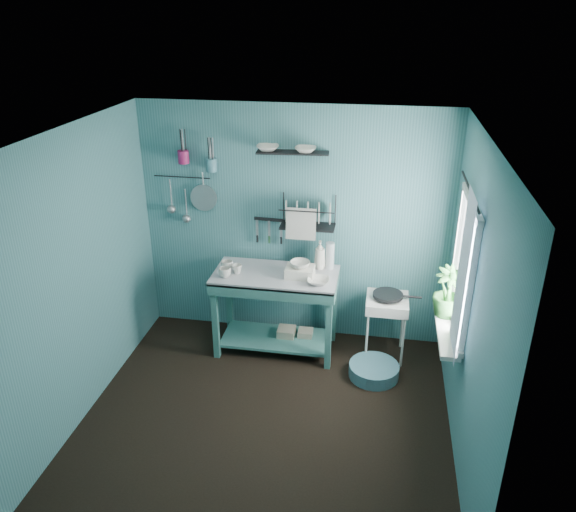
% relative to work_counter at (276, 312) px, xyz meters
% --- Properties ---
extents(floor, '(3.20, 3.20, 0.00)m').
position_rel_work_counter_xyz_m(floor, '(0.12, -1.10, -0.44)').
color(floor, black).
rests_on(floor, ground).
extents(ceiling, '(3.20, 3.20, 0.00)m').
position_rel_work_counter_xyz_m(ceiling, '(0.12, -1.10, 2.06)').
color(ceiling, silver).
rests_on(ceiling, ground).
extents(wall_back, '(3.20, 0.00, 3.20)m').
position_rel_work_counter_xyz_m(wall_back, '(0.12, 0.40, 0.81)').
color(wall_back, '#386D73').
rests_on(wall_back, ground).
extents(wall_front, '(3.20, 0.00, 3.20)m').
position_rel_work_counter_xyz_m(wall_front, '(0.12, -2.60, 0.81)').
color(wall_front, '#386D73').
rests_on(wall_front, ground).
extents(wall_left, '(0.00, 3.00, 3.00)m').
position_rel_work_counter_xyz_m(wall_left, '(-1.48, -1.10, 0.81)').
color(wall_left, '#386D73').
rests_on(wall_left, ground).
extents(wall_right, '(0.00, 3.00, 3.00)m').
position_rel_work_counter_xyz_m(wall_right, '(1.72, -1.10, 0.81)').
color(wall_right, '#386D73').
rests_on(wall_right, ground).
extents(work_counter, '(1.33, 0.80, 0.88)m').
position_rel_work_counter_xyz_m(work_counter, '(0.00, 0.00, 0.00)').
color(work_counter, '#346D68').
rests_on(work_counter, floor).
extents(mug_left, '(0.12, 0.12, 0.10)m').
position_rel_work_counter_xyz_m(mug_left, '(-0.48, -0.16, 0.49)').
color(mug_left, silver).
rests_on(mug_left, work_counter).
extents(mug_mid, '(0.14, 0.14, 0.09)m').
position_rel_work_counter_xyz_m(mug_mid, '(-0.38, -0.06, 0.49)').
color(mug_mid, silver).
rests_on(mug_mid, work_counter).
extents(mug_right, '(0.17, 0.17, 0.10)m').
position_rel_work_counter_xyz_m(mug_right, '(-0.50, 0.00, 0.49)').
color(mug_right, silver).
rests_on(mug_right, work_counter).
extents(wash_tub, '(0.28, 0.22, 0.10)m').
position_rel_work_counter_xyz_m(wash_tub, '(0.25, -0.02, 0.49)').
color(wash_tub, silver).
rests_on(wash_tub, work_counter).
extents(tub_bowl, '(0.20, 0.19, 0.06)m').
position_rel_work_counter_xyz_m(tub_bowl, '(0.25, -0.02, 0.57)').
color(tub_bowl, silver).
rests_on(tub_bowl, wash_tub).
extents(soap_bottle, '(0.11, 0.12, 0.30)m').
position_rel_work_counter_xyz_m(soap_bottle, '(0.42, 0.20, 0.59)').
color(soap_bottle, silver).
rests_on(soap_bottle, work_counter).
extents(water_bottle, '(0.09, 0.09, 0.28)m').
position_rel_work_counter_xyz_m(water_bottle, '(0.52, 0.22, 0.58)').
color(water_bottle, '#B3C0C8').
rests_on(water_bottle, work_counter).
extents(counter_bowl, '(0.22, 0.22, 0.05)m').
position_rel_work_counter_xyz_m(counter_bowl, '(0.45, -0.15, 0.47)').
color(counter_bowl, silver).
rests_on(counter_bowl, work_counter).
extents(hotplate_stand, '(0.49, 0.49, 0.67)m').
position_rel_work_counter_xyz_m(hotplate_stand, '(1.13, 0.07, -0.11)').
color(hotplate_stand, silver).
rests_on(hotplate_stand, floor).
extents(frying_pan, '(0.30, 0.30, 0.03)m').
position_rel_work_counter_xyz_m(frying_pan, '(1.13, 0.07, 0.26)').
color(frying_pan, black).
rests_on(frying_pan, hotplate_stand).
extents(knife_strip, '(0.32, 0.04, 0.03)m').
position_rel_work_counter_xyz_m(knife_strip, '(-0.14, 0.37, 0.87)').
color(knife_strip, black).
rests_on(knife_strip, wall_back).
extents(dish_rack, '(0.58, 0.32, 0.32)m').
position_rel_work_counter_xyz_m(dish_rack, '(0.28, 0.27, 1.01)').
color(dish_rack, black).
rests_on(dish_rack, wall_back).
extents(upper_shelf, '(0.71, 0.24, 0.01)m').
position_rel_work_counter_xyz_m(upper_shelf, '(0.12, 0.30, 1.61)').
color(upper_shelf, black).
rests_on(upper_shelf, wall_back).
extents(shelf_bowl_left, '(0.24, 0.24, 0.05)m').
position_rel_work_counter_xyz_m(shelf_bowl_left, '(-0.13, 0.30, 1.61)').
color(shelf_bowl_left, silver).
rests_on(shelf_bowl_left, upper_shelf).
extents(shelf_bowl_right, '(0.21, 0.21, 0.05)m').
position_rel_work_counter_xyz_m(shelf_bowl_right, '(0.24, 0.30, 1.62)').
color(shelf_bowl_right, silver).
rests_on(shelf_bowl_right, upper_shelf).
extents(utensil_cup_magenta, '(0.11, 0.11, 0.13)m').
position_rel_work_counter_xyz_m(utensil_cup_magenta, '(-1.00, 0.32, 1.51)').
color(utensil_cup_magenta, '#9A1C57').
rests_on(utensil_cup_magenta, wall_back).
extents(utensil_cup_teal, '(0.11, 0.11, 0.13)m').
position_rel_work_counter_xyz_m(utensil_cup_teal, '(-0.71, 0.32, 1.44)').
color(utensil_cup_teal, teal).
rests_on(utensil_cup_teal, wall_back).
extents(colander, '(0.28, 0.03, 0.28)m').
position_rel_work_counter_xyz_m(colander, '(-0.82, 0.35, 1.08)').
color(colander, '#9DA0A5').
rests_on(colander, wall_back).
extents(ladle_outer, '(0.01, 0.01, 0.30)m').
position_rel_work_counter_xyz_m(ladle_outer, '(-1.18, 0.36, 1.10)').
color(ladle_outer, '#9DA0A5').
rests_on(ladle_outer, wall_back).
extents(ladle_inner, '(0.01, 0.01, 0.30)m').
position_rel_work_counter_xyz_m(ladle_inner, '(-1.02, 0.36, 1.01)').
color(ladle_inner, '#9DA0A5').
rests_on(ladle_inner, wall_back).
extents(hook_rail, '(0.60, 0.01, 0.01)m').
position_rel_work_counter_xyz_m(hook_rail, '(-1.05, 0.37, 1.28)').
color(hook_rail, black).
rests_on(hook_rail, wall_back).
extents(window_glass, '(0.00, 1.10, 1.10)m').
position_rel_work_counter_xyz_m(window_glass, '(1.70, -0.65, 0.96)').
color(window_glass, white).
rests_on(window_glass, wall_right).
extents(windowsill, '(0.16, 0.95, 0.04)m').
position_rel_work_counter_xyz_m(windowsill, '(1.62, -0.65, 0.37)').
color(windowsill, silver).
rests_on(windowsill, wall_right).
extents(curtain, '(0.00, 1.35, 1.35)m').
position_rel_work_counter_xyz_m(curtain, '(1.64, -0.95, 1.01)').
color(curtain, white).
rests_on(curtain, wall_right).
extents(curtain_rod, '(0.02, 1.05, 0.02)m').
position_rel_work_counter_xyz_m(curtain_rod, '(1.66, -0.65, 1.61)').
color(curtain_rod, black).
rests_on(curtain_rod, wall_right).
extents(potted_plant, '(0.32, 0.32, 0.46)m').
position_rel_work_counter_xyz_m(potted_plant, '(1.62, -0.46, 0.62)').
color(potted_plant, '#255C26').
rests_on(potted_plant, windowsill).
extents(storage_tin_large, '(0.18, 0.18, 0.22)m').
position_rel_work_counter_xyz_m(storage_tin_large, '(0.10, 0.05, -0.33)').
color(storage_tin_large, gray).
rests_on(storage_tin_large, floor).
extents(storage_tin_small, '(0.15, 0.15, 0.20)m').
position_rel_work_counter_xyz_m(storage_tin_small, '(0.30, 0.08, -0.34)').
color(storage_tin_small, gray).
rests_on(storage_tin_small, floor).
extents(floor_basin, '(0.49, 0.49, 0.13)m').
position_rel_work_counter_xyz_m(floor_basin, '(1.04, -0.33, -0.38)').
color(floor_basin, '#40707E').
rests_on(floor_basin, floor).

